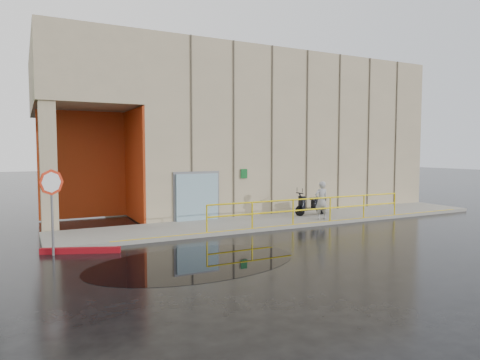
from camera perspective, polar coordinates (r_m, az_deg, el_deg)
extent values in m
plane|color=black|center=(13.36, 2.87, -9.71)|extent=(120.00, 120.00, 0.00)
cube|color=gray|center=(19.16, 6.54, -5.30)|extent=(20.00, 3.00, 0.15)
cube|color=tan|center=(25.52, 2.25, 5.87)|extent=(16.00, 10.00, 8.00)
cube|color=tan|center=(22.63, -20.95, 12.22)|extent=(4.00, 10.00, 3.00)
cube|color=tan|center=(17.68, -24.19, 1.49)|extent=(0.60, 0.60, 5.00)
cube|color=#B22F10|center=(20.90, -20.24, 1.93)|extent=(3.80, 0.15, 4.90)
cube|color=#B22F10|center=(19.51, -13.92, 1.93)|extent=(0.10, 3.50, 4.90)
cube|color=#94B9CB|center=(18.49, -5.71, -2.28)|extent=(1.90, 0.10, 2.00)
cube|color=slate|center=(18.56, -5.80, -2.25)|extent=(2.10, 0.06, 2.20)
cube|color=#0C571F|center=(19.42, 0.54, 0.86)|extent=(0.32, 0.04, 0.42)
cylinder|color=#D9BC0B|center=(18.06, 9.60, -2.46)|extent=(9.50, 0.06, 0.06)
cylinder|color=#D9BC0B|center=(18.12, 9.59, -3.87)|extent=(9.50, 0.06, 0.06)
imported|color=#A1A2A6|center=(18.91, 10.80, -2.69)|extent=(0.65, 0.46, 1.67)
cylinder|color=black|center=(19.80, 8.01, -4.10)|extent=(0.48, 0.10, 0.48)
cylinder|color=black|center=(20.51, 10.75, -3.85)|extent=(0.48, 0.10, 0.48)
cylinder|color=slate|center=(14.02, -23.74, -4.68)|extent=(0.07, 0.07, 2.26)
cylinder|color=red|center=(13.88, -23.86, -0.28)|extent=(0.71, 0.40, 0.78)
cylinder|color=white|center=(13.85, -23.85, -0.29)|extent=(0.55, 0.30, 0.62)
cube|color=maroon|center=(14.16, -20.49, -8.79)|extent=(2.29, 1.07, 0.18)
cube|color=black|center=(12.32, -6.04, -10.89)|extent=(6.30, 4.05, 0.01)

